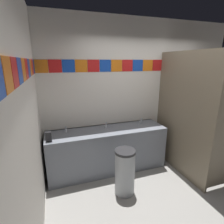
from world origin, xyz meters
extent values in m
plane|color=gray|center=(0.00, 0.00, 0.00)|extent=(8.75, 8.75, 0.00)
cube|color=silver|center=(0.00, 1.46, 1.42)|extent=(3.98, 0.08, 2.84)
cube|color=orange|center=(-1.88, 1.41, 1.97)|extent=(0.22, 0.01, 0.22)
cube|color=red|center=(-1.66, 1.41, 1.97)|extent=(0.22, 0.01, 0.22)
cube|color=#1947B7|center=(-1.44, 1.41, 1.97)|extent=(0.22, 0.01, 0.22)
cube|color=orange|center=(-1.22, 1.41, 1.97)|extent=(0.22, 0.01, 0.22)
cube|color=red|center=(-0.99, 1.41, 1.97)|extent=(0.22, 0.01, 0.22)
cube|color=#1947B7|center=(-0.77, 1.41, 1.97)|extent=(0.22, 0.01, 0.22)
cube|color=orange|center=(-0.55, 1.41, 1.97)|extent=(0.22, 0.01, 0.22)
cube|color=red|center=(-0.33, 1.41, 1.97)|extent=(0.22, 0.01, 0.22)
cube|color=#1947B7|center=(-0.11, 1.41, 1.97)|extent=(0.22, 0.01, 0.22)
cube|color=orange|center=(0.11, 1.41, 1.97)|extent=(0.22, 0.01, 0.22)
cube|color=red|center=(0.33, 1.41, 1.97)|extent=(0.22, 0.01, 0.22)
cube|color=#1947B7|center=(0.55, 1.41, 1.97)|extent=(0.22, 0.01, 0.22)
cube|color=orange|center=(0.77, 1.41, 1.97)|extent=(0.22, 0.01, 0.22)
cube|color=red|center=(0.99, 1.41, 1.97)|extent=(0.22, 0.01, 0.22)
cube|color=#1947B7|center=(1.22, 1.41, 1.97)|extent=(0.22, 0.01, 0.22)
cube|color=orange|center=(1.44, 1.41, 1.97)|extent=(0.22, 0.01, 0.22)
cube|color=red|center=(1.66, 1.41, 1.97)|extent=(0.22, 0.01, 0.22)
cube|color=#1947B7|center=(1.88, 1.41, 1.97)|extent=(0.22, 0.01, 0.22)
cube|color=silver|center=(-2.03, 0.00, 1.42)|extent=(0.08, 2.84, 2.84)
cube|color=orange|center=(-1.98, -0.59, 1.97)|extent=(0.01, 0.22, 0.22)
cube|color=red|center=(-1.98, -0.36, 1.97)|extent=(0.01, 0.22, 0.22)
cube|color=#1947B7|center=(-1.98, -0.12, 1.97)|extent=(0.01, 0.22, 0.22)
cube|color=orange|center=(-1.98, 0.12, 1.97)|extent=(0.01, 0.22, 0.22)
cube|color=red|center=(-1.98, 0.36, 1.97)|extent=(0.01, 0.22, 0.22)
cube|color=#1947B7|center=(-1.98, 0.59, 1.97)|extent=(0.01, 0.22, 0.22)
cube|color=orange|center=(-1.98, 0.83, 1.97)|extent=(0.01, 0.22, 0.22)
cube|color=red|center=(-1.98, 1.07, 1.97)|extent=(0.01, 0.22, 0.22)
cube|color=#1947B7|center=(-1.98, 1.30, 1.97)|extent=(0.01, 0.22, 0.22)
cube|color=slate|center=(-0.84, 1.12, 0.41)|extent=(2.21, 0.60, 0.82)
cube|color=slate|center=(-0.84, 1.41, 0.78)|extent=(2.21, 0.03, 0.08)
cylinder|color=silver|center=(-1.57, 1.09, 0.77)|extent=(0.34, 0.34, 0.10)
cylinder|color=silver|center=(-0.84, 1.09, 0.77)|extent=(0.34, 0.34, 0.10)
cylinder|color=silver|center=(-0.10, 1.09, 0.77)|extent=(0.34, 0.34, 0.10)
cylinder|color=silver|center=(-1.57, 1.23, 0.85)|extent=(0.04, 0.04, 0.05)
cylinder|color=silver|center=(-1.57, 1.18, 0.92)|extent=(0.02, 0.06, 0.09)
cylinder|color=silver|center=(-0.84, 1.23, 0.85)|extent=(0.04, 0.04, 0.05)
cylinder|color=silver|center=(-0.84, 1.18, 0.92)|extent=(0.02, 0.06, 0.09)
cylinder|color=silver|center=(-0.10, 1.23, 0.85)|extent=(0.04, 0.04, 0.05)
cylinder|color=silver|center=(-0.10, 1.18, 0.92)|extent=(0.02, 0.06, 0.09)
cube|color=black|center=(-1.86, 0.94, 0.90)|extent=(0.09, 0.07, 0.16)
cylinder|color=black|center=(-1.86, 0.90, 0.84)|extent=(0.02, 0.02, 0.03)
cube|color=#726651|center=(0.45, 0.69, 1.11)|extent=(0.04, 1.46, 2.22)
cylinder|color=silver|center=(0.47, -0.02, 1.22)|extent=(0.02, 0.02, 0.10)
cylinder|color=white|center=(0.93, 0.92, 0.20)|extent=(0.38, 0.38, 0.40)
torus|color=white|center=(0.93, 0.92, 0.42)|extent=(0.39, 0.39, 0.05)
cube|color=white|center=(0.93, 1.13, 0.57)|extent=(0.34, 0.17, 0.34)
cylinder|color=#999EA3|center=(-0.77, 0.41, 0.35)|extent=(0.31, 0.31, 0.71)
cylinder|color=#262628|center=(-0.77, 0.41, 0.73)|extent=(0.32, 0.32, 0.04)
camera|label=1|loc=(-1.74, -1.82, 2.04)|focal=28.48mm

